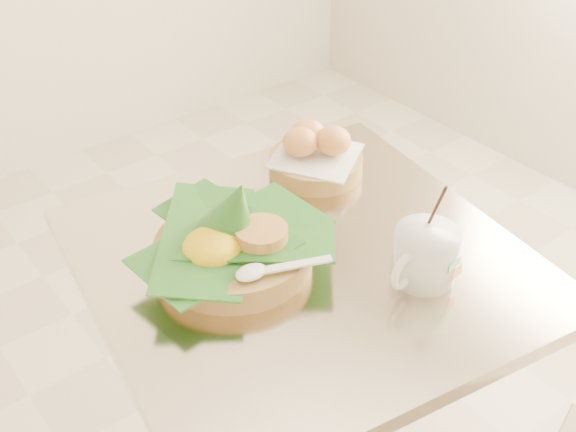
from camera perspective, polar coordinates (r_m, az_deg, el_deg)
cafe_table at (r=1.37m, az=1.14°, el=-10.45°), size 0.80×0.80×0.75m
rice_basket at (r=1.18m, az=-4.37°, el=-2.03°), size 0.33×0.33×0.16m
bread_basket at (r=1.42m, az=2.14°, el=4.89°), size 0.22×0.22×0.10m
coffee_mug at (r=1.16m, az=10.73°, el=-3.00°), size 0.14×0.11×0.18m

